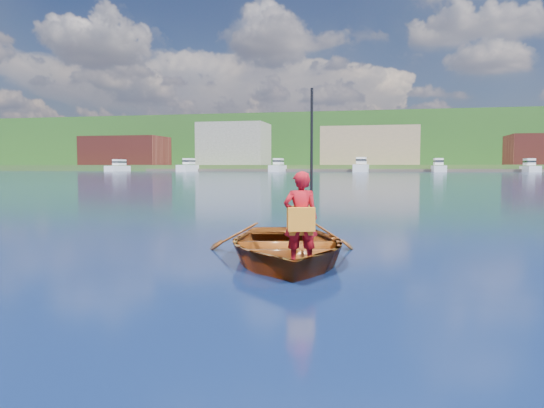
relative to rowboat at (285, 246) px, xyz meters
name	(u,v)px	position (x,y,z in m)	size (l,w,h in m)	color
ground	(320,266)	(0.55, -0.31, -0.21)	(600.00, 600.00, 0.00)	#14203D
rowboat	(285,246)	(0.00, 0.00, 0.00)	(3.23, 3.96, 0.72)	maroon
child_paddler	(301,218)	(0.36, -0.84, 0.50)	(0.49, 0.41, 2.27)	#A40D18
shoreline	(387,147)	(0.55, 236.30, 10.11)	(400.00, 140.00, 22.00)	#325321
dock	(407,170)	(6.44, 147.69, 0.19)	(160.05, 8.07, 0.80)	brown
waterfront_buildings	(361,147)	(-7.19, 164.69, 7.53)	(202.00, 16.00, 14.00)	brown
marina_yachts	(361,167)	(-6.13, 143.00, 1.20)	(147.69, 13.80, 4.35)	white
hillside_trees	(436,131)	(21.13, 230.91, 16.57)	(302.60, 82.79, 24.07)	#382314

